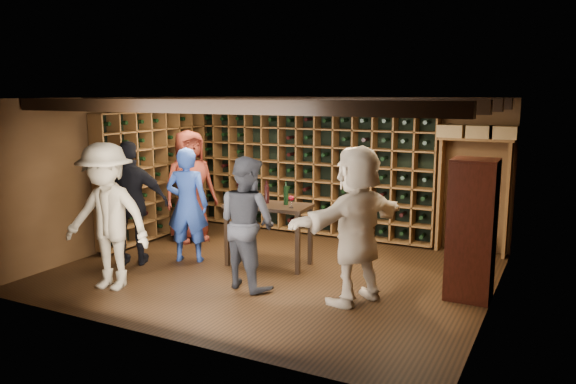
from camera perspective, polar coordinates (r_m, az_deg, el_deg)
The scene contains 13 objects.
ground at distance 8.26m, azimuth -1.56°, elevation -8.10°, with size 6.00×6.00×0.00m, color black.
room_shell at distance 7.90m, azimuth -1.46°, elevation 8.93°, with size 6.00×6.00×6.00m.
wine_rack_back at distance 10.27m, azimuth 2.04°, elevation 2.08°, with size 4.65×0.30×2.20m.
wine_rack_left at distance 10.25m, azimuth -13.39°, elevation 1.79°, with size 0.30×2.65×2.20m.
crate_shelf at distance 9.37m, azimuth 18.55°, elevation 3.37°, with size 1.20×0.32×2.07m.
display_cabinet at distance 7.37m, azimuth 18.12°, elevation -3.93°, with size 0.55×0.50×1.75m.
man_blue_shirt at distance 8.71m, azimuth -10.19°, elevation -1.30°, with size 0.64×0.42×1.76m, color navy.
man_grey_suit at distance 7.44m, azimuth -4.18°, elevation -3.11°, with size 0.86×0.67×1.77m, color black.
guest_red_floral at distance 9.93m, azimuth -9.94°, elevation 0.62°, with size 0.95×0.62×1.94m, color maroon.
guest_woman_black at distance 8.72m, azimuth -15.63°, elevation -1.14°, with size 1.10×0.46×1.88m, color black.
guest_khaki at distance 7.73m, azimuth -17.91°, elevation -2.41°, with size 1.26×0.72×1.94m, color gray.
guest_beige at distance 6.92m, azimuth 6.99°, elevation -3.33°, with size 1.82×0.58×1.96m, color tan.
tasting_table at distance 8.38m, azimuth -2.01°, elevation -2.02°, with size 1.29×0.72×1.22m.
Camera 1 is at (3.75, -6.90, 2.57)m, focal length 35.00 mm.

